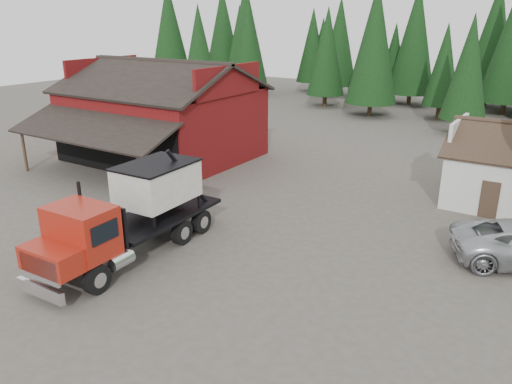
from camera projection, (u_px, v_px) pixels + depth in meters
The scene contains 8 objects.
ground at pixel (194, 235), 24.05m from camera, with size 120.00×120.00×0.00m, color #4E483D.
red_barn at pixel (162, 121), 36.64m from camera, with size 12.80×13.63×7.18m.
conifer_backdrop at pixel (427, 109), 57.36m from camera, with size 76.00×16.00×16.00m, color black, non-canonical shape.
near_pine_a at pixel (199, 51), 55.39m from camera, with size 4.40×4.40×11.40m.
near_pine_b at pixel (469, 67), 42.82m from camera, with size 3.96×3.96×10.40m.
near_pine_d at pixel (375, 44), 50.61m from camera, with size 5.28×5.28×13.40m.
feed_truck at pixel (133, 211), 21.44m from camera, with size 3.11×9.74×4.36m.
equip_box at pixel (57, 267), 20.32m from camera, with size 0.70×1.10×0.60m, color maroon.
Camera 1 is at (14.46, -16.86, 9.92)m, focal length 35.00 mm.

